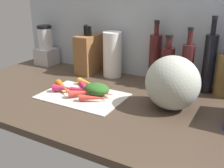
{
  "coord_description": "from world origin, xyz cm",
  "views": [
    {
      "loc": [
        53.53,
        -97.91,
        49.18
      ],
      "look_at": [
        1.21,
        -4.32,
        9.26
      ],
      "focal_mm": 42.54,
      "sensor_mm": 36.0,
      "label": 1
    }
  ],
  "objects_px": {
    "cutting_board": "(83,96)",
    "carrot_7": "(85,89)",
    "carrot_6": "(63,87)",
    "carrot_8": "(83,92)",
    "winter_squash": "(172,83)",
    "blender_appliance": "(46,48)",
    "knife_block": "(89,54)",
    "bottle_4": "(224,74)",
    "carrot_4": "(88,84)",
    "carrot_5": "(94,98)",
    "paper_towel_roll": "(112,54)",
    "bottle_3": "(209,62)",
    "carrot_2": "(99,92)",
    "bottle_2": "(187,66)",
    "carrot_0": "(87,90)",
    "bottle_0": "(155,58)",
    "carrot_1": "(101,93)",
    "carrot_3": "(64,88)",
    "bottle_1": "(167,66)"
  },
  "relations": [
    {
      "from": "carrot_0",
      "to": "paper_towel_roll",
      "type": "xyz_separation_m",
      "value": [
        -0.03,
        0.3,
        0.11
      ]
    },
    {
      "from": "knife_block",
      "to": "bottle_4",
      "type": "xyz_separation_m",
      "value": [
        0.74,
        0.01,
        -0.01
      ]
    },
    {
      "from": "carrot_5",
      "to": "bottle_2",
      "type": "bearing_deg",
      "value": 47.2
    },
    {
      "from": "bottle_0",
      "to": "bottle_2",
      "type": "xyz_separation_m",
      "value": [
        0.18,
        -0.05,
        -0.01
      ]
    },
    {
      "from": "carrot_4",
      "to": "blender_appliance",
      "type": "bearing_deg",
      "value": 154.59
    },
    {
      "from": "winter_squash",
      "to": "knife_block",
      "type": "height_order",
      "value": "knife_block"
    },
    {
      "from": "winter_squash",
      "to": "bottle_3",
      "type": "bearing_deg",
      "value": 70.95
    },
    {
      "from": "carrot_1",
      "to": "cutting_board",
      "type": "bearing_deg",
      "value": -154.2
    },
    {
      "from": "paper_towel_roll",
      "to": "bottle_3",
      "type": "xyz_separation_m",
      "value": [
        0.52,
        0.01,
        0.02
      ]
    },
    {
      "from": "cutting_board",
      "to": "carrot_7",
      "type": "distance_m",
      "value": 0.04
    },
    {
      "from": "carrot_4",
      "to": "carrot_5",
      "type": "height_order",
      "value": "carrot_4"
    },
    {
      "from": "bottle_4",
      "to": "carrot_7",
      "type": "bearing_deg",
      "value": -152.36
    },
    {
      "from": "cutting_board",
      "to": "bottle_3",
      "type": "xyz_separation_m",
      "value": [
        0.49,
        0.35,
        0.14
      ]
    },
    {
      "from": "cutting_board",
      "to": "knife_block",
      "type": "xyz_separation_m",
      "value": [
        -0.18,
        0.32,
        0.11
      ]
    },
    {
      "from": "carrot_2",
      "to": "carrot_8",
      "type": "height_order",
      "value": "carrot_8"
    },
    {
      "from": "carrot_7",
      "to": "paper_towel_roll",
      "type": "distance_m",
      "value": 0.32
    },
    {
      "from": "carrot_6",
      "to": "bottle_4",
      "type": "bearing_deg",
      "value": 26.06
    },
    {
      "from": "carrot_4",
      "to": "bottle_4",
      "type": "xyz_separation_m",
      "value": [
        0.6,
        0.22,
        0.08
      ]
    },
    {
      "from": "cutting_board",
      "to": "carrot_7",
      "type": "height_order",
      "value": "carrot_7"
    },
    {
      "from": "carrot_1",
      "to": "carrot_5",
      "type": "bearing_deg",
      "value": -85.26
    },
    {
      "from": "bottle_4",
      "to": "carrot_6",
      "type": "bearing_deg",
      "value": -153.94
    },
    {
      "from": "cutting_board",
      "to": "bottle_4",
      "type": "relative_size",
      "value": 1.4
    },
    {
      "from": "carrot_0",
      "to": "blender_appliance",
      "type": "bearing_deg",
      "value": 150.25
    },
    {
      "from": "knife_block",
      "to": "bottle_2",
      "type": "relative_size",
      "value": 0.89
    },
    {
      "from": "carrot_5",
      "to": "bottle_3",
      "type": "xyz_separation_m",
      "value": [
        0.41,
        0.38,
        0.13
      ]
    },
    {
      "from": "carrot_1",
      "to": "bottle_4",
      "type": "relative_size",
      "value": 0.62
    },
    {
      "from": "carrot_0",
      "to": "bottle_3",
      "type": "xyz_separation_m",
      "value": [
        0.49,
        0.31,
        0.13
      ]
    },
    {
      "from": "knife_block",
      "to": "bottle_0",
      "type": "bearing_deg",
      "value": 5.8
    },
    {
      "from": "bottle_2",
      "to": "bottle_3",
      "type": "relative_size",
      "value": 0.86
    },
    {
      "from": "carrot_2",
      "to": "paper_towel_roll",
      "type": "bearing_deg",
      "value": 108.03
    },
    {
      "from": "carrot_6",
      "to": "carrot_8",
      "type": "distance_m",
      "value": 0.12
    },
    {
      "from": "carrot_0",
      "to": "bottle_1",
      "type": "distance_m",
      "value": 0.42
    },
    {
      "from": "winter_squash",
      "to": "knife_block",
      "type": "xyz_separation_m",
      "value": [
        -0.58,
        0.24,
        0.0
      ]
    },
    {
      "from": "carrot_3",
      "to": "bottle_4",
      "type": "relative_size",
      "value": 0.41
    },
    {
      "from": "winter_squash",
      "to": "blender_appliance",
      "type": "xyz_separation_m",
      "value": [
        -0.92,
        0.26,
        -0.0
      ]
    },
    {
      "from": "carrot_4",
      "to": "knife_block",
      "type": "distance_m",
      "value": 0.27
    },
    {
      "from": "carrot_2",
      "to": "bottle_0",
      "type": "xyz_separation_m",
      "value": [
        0.15,
        0.33,
        0.11
      ]
    },
    {
      "from": "carrot_4",
      "to": "paper_towel_roll",
      "type": "relative_size",
      "value": 0.58
    },
    {
      "from": "carrot_5",
      "to": "blender_appliance",
      "type": "height_order",
      "value": "blender_appliance"
    },
    {
      "from": "carrot_5",
      "to": "paper_towel_roll",
      "type": "relative_size",
      "value": 0.53
    },
    {
      "from": "blender_appliance",
      "to": "knife_block",
      "type": "bearing_deg",
      "value": -2.5
    },
    {
      "from": "carrot_2",
      "to": "carrot_6",
      "type": "distance_m",
      "value": 0.19
    },
    {
      "from": "cutting_board",
      "to": "carrot_3",
      "type": "relative_size",
      "value": 3.43
    },
    {
      "from": "bottle_3",
      "to": "knife_block",
      "type": "bearing_deg",
      "value": -177.67
    },
    {
      "from": "carrot_0",
      "to": "blender_appliance",
      "type": "xyz_separation_m",
      "value": [
        -0.53,
        0.3,
        0.09
      ]
    },
    {
      "from": "carrot_0",
      "to": "winter_squash",
      "type": "bearing_deg",
      "value": 6.23
    },
    {
      "from": "carrot_5",
      "to": "carrot_8",
      "type": "height_order",
      "value": "carrot_8"
    },
    {
      "from": "blender_appliance",
      "to": "winter_squash",
      "type": "bearing_deg",
      "value": -15.55
    },
    {
      "from": "carrot_3",
      "to": "carrot_5",
      "type": "bearing_deg",
      "value": -7.01
    },
    {
      "from": "carrot_0",
      "to": "bottle_1",
      "type": "xyz_separation_m",
      "value": [
        0.3,
        0.27,
        0.1
      ]
    }
  ]
}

